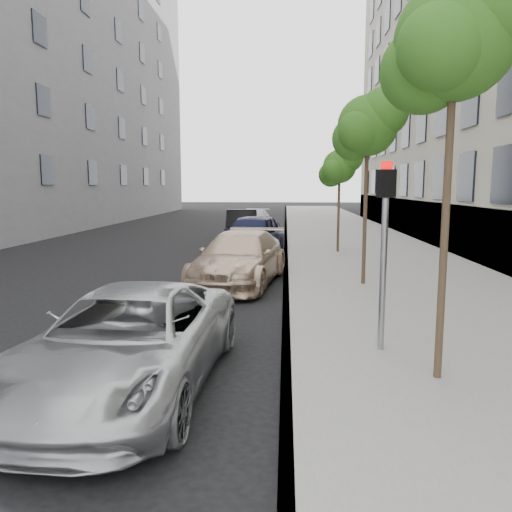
# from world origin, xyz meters

# --- Properties ---
(ground) EXTENTS (160.00, 160.00, 0.00)m
(ground) POSITION_xyz_m (0.00, 0.00, 0.00)
(ground) COLOR black
(ground) RESTS_ON ground
(sidewalk) EXTENTS (6.40, 72.00, 0.14)m
(sidewalk) POSITION_xyz_m (4.30, 24.00, 0.07)
(sidewalk) COLOR gray
(sidewalk) RESTS_ON ground
(curb) EXTENTS (0.15, 72.00, 0.14)m
(curb) POSITION_xyz_m (1.18, 24.00, 0.07)
(curb) COLOR #9E9B93
(curb) RESTS_ON ground
(tree_near) EXTENTS (1.79, 1.59, 5.20)m
(tree_near) POSITION_xyz_m (3.23, 1.50, 4.45)
(tree_near) COLOR #38281C
(tree_near) RESTS_ON sidewalk
(tree_mid) EXTENTS (1.83, 1.63, 4.96)m
(tree_mid) POSITION_xyz_m (3.23, 8.00, 4.19)
(tree_mid) COLOR #38281C
(tree_mid) RESTS_ON sidewalk
(tree_far) EXTENTS (1.65, 1.45, 4.10)m
(tree_far) POSITION_xyz_m (3.23, 14.50, 3.43)
(tree_far) COLOR #38281C
(tree_far) RESTS_ON sidewalk
(signal_pole) EXTENTS (0.29, 0.26, 2.90)m
(signal_pole) POSITION_xyz_m (2.66, 2.64, 1.97)
(signal_pole) COLOR #939699
(signal_pole) RESTS_ON sidewalk
(minivan) EXTENTS (2.45, 4.89, 1.33)m
(minivan) POSITION_xyz_m (-0.89, 1.18, 0.66)
(minivan) COLOR #B4B7B9
(minivan) RESTS_ON ground
(suv) EXTENTS (2.73, 5.18, 1.43)m
(suv) POSITION_xyz_m (-0.10, 8.45, 0.72)
(suv) COLOR #C5A98C
(suv) RESTS_ON ground
(sedan_blue) EXTENTS (2.64, 5.01, 1.62)m
(sedan_blue) POSITION_xyz_m (-0.10, 13.90, 0.81)
(sedan_blue) COLOR black
(sedan_blue) RESTS_ON ground
(sedan_black) EXTENTS (1.98, 4.60, 1.47)m
(sedan_black) POSITION_xyz_m (-1.11, 20.52, 0.74)
(sedan_black) COLOR black
(sedan_black) RESTS_ON ground
(sedan_rear) EXTENTS (1.98, 4.50, 1.29)m
(sedan_rear) POSITION_xyz_m (-0.73, 25.58, 0.64)
(sedan_rear) COLOR #B0B3B9
(sedan_rear) RESTS_ON ground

